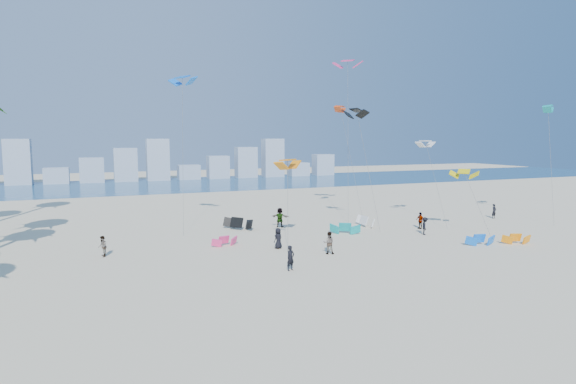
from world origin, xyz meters
name	(u,v)px	position (x,y,z in m)	size (l,w,h in m)	color
ground	(364,338)	(0.00, 0.00, 0.00)	(220.00, 220.00, 0.00)	beige
ocean	(157,185)	(0.00, 72.00, 0.01)	(220.00, 220.00, 0.00)	navy
kitesurfer_near	(291,258)	(1.10, 10.89, 0.82)	(0.60, 0.39, 1.63)	black
kitesurfer_mid	(329,243)	(5.41, 13.89, 0.83)	(0.80, 0.63, 1.66)	gray
kitesurfers_far	(321,224)	(8.18, 20.87, 0.85)	(39.67, 9.52, 1.90)	black
grounded_kites	(339,229)	(9.59, 20.08, 0.45)	(24.78, 16.70, 1.05)	#EE357E
flying_kites	(361,110)	(13.55, 23.33, 11.26)	(38.27, 17.74, 17.28)	orange
distant_skyline	(145,165)	(-1.19, 82.00, 3.09)	(85.00, 3.00, 8.40)	#9EADBF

